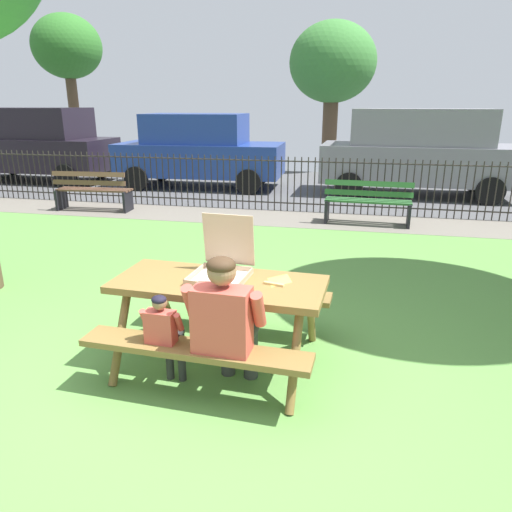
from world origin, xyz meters
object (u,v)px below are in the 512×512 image
parked_car_left (33,143)px  far_tree_left (67,49)px  child_at_table (165,332)px  far_tree_midleft (333,64)px  pizza_box_open (223,262)px  park_bench_center (368,203)px  picnic_table_foreground (220,300)px  adult_at_table (226,321)px  parked_car_right (418,151)px  pizza_slice_on_table (279,280)px  park_bench_left (93,191)px  parked_car_center (199,150)px

parked_car_left → far_tree_left: far_tree_left is taller
child_at_table → far_tree_left: bearing=124.2°
parked_car_left → far_tree_left: bearing=107.0°
far_tree_left → far_tree_midleft: bearing=0.0°
pizza_box_open → park_bench_center: pizza_box_open is taller
picnic_table_foreground → park_bench_center: (1.30, 5.41, -0.18)m
adult_at_table → parked_car_left: size_ratio=0.26×
picnic_table_foreground → parked_car_right: parked_car_right is taller
pizza_slice_on_table → parked_car_right: size_ratio=0.06×
park_bench_left → park_bench_center: (5.71, -0.00, 0.00)m
picnic_table_foreground → pizza_slice_on_table: size_ratio=6.25×
adult_at_table → far_tree_midleft: bearing=90.8°
pizza_box_open → park_bench_left: (-4.42, 5.28, -0.48)m
pizza_slice_on_table → parked_car_right: 8.87m
adult_at_table → parked_car_right: bearing=76.2°
adult_at_table → park_bench_center: bearing=79.5°
pizza_slice_on_table → parked_car_left: bearing=135.3°
picnic_table_foreground → child_at_table: 0.60m
pizza_slice_on_table → park_bench_left: 7.24m
pizza_slice_on_table → park_bench_center: (0.80, 5.31, -0.36)m
adult_at_table → parked_car_right: (2.27, 9.25, 0.44)m
parked_car_center → far_tree_left: far_tree_left is taller
park_bench_center → parked_car_right: size_ratio=0.35×
parked_car_left → park_bench_left: bearing=-41.2°
parked_car_left → far_tree_left: size_ratio=0.87×
child_at_table → park_bench_center: 6.14m
parked_car_right → far_tree_left: far_tree_left is taller
parked_car_right → park_bench_center: bearing=-109.4°
far_tree_left → far_tree_midleft: size_ratio=1.11×
adult_at_table → park_bench_center: size_ratio=0.74×
child_at_table → parked_car_center: bearing=107.2°
park_bench_left → pizza_slice_on_table: bearing=-47.2°
park_bench_center → parked_car_left: size_ratio=0.35×
pizza_box_open → far_tree_midleft: bearing=89.9°
pizza_box_open → parked_car_left: 11.91m
park_bench_left → parked_car_center: parked_car_center is taller
pizza_box_open → parked_car_center: (-3.15, 8.61, 0.11)m
parked_car_left → far_tree_left: 5.46m
pizza_slice_on_table → child_at_table: bearing=-141.8°
picnic_table_foreground → park_bench_left: park_bench_left is taller
far_tree_midleft → picnic_table_foreground: bearing=-90.1°
parked_car_right → far_tree_midleft: far_tree_midleft is taller
pizza_box_open → adult_at_table: bearing=-72.4°
park_bench_center → far_tree_left: bearing=144.6°
park_bench_left → far_tree_left: far_tree_left is taller
adult_at_table → far_tree_left: (-9.77, 13.64, 3.41)m
pizza_slice_on_table → far_tree_left: bearing=127.7°
picnic_table_foreground → far_tree_left: 16.61m
child_at_table → park_bench_left: 7.22m
picnic_table_foreground → adult_at_table: (0.21, -0.51, 0.06)m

